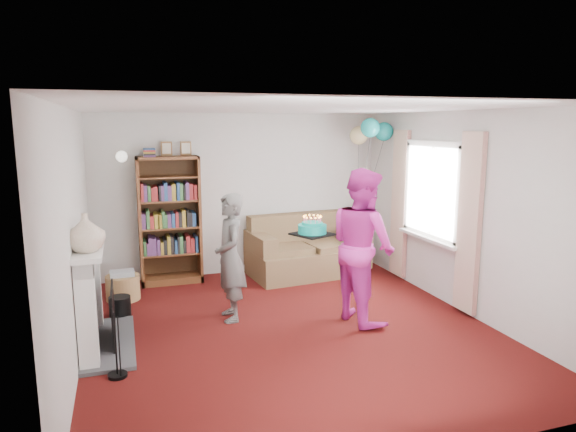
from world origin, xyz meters
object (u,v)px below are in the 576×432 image
object	(u,v)px
sofa	(306,252)
birthday_cake	(312,229)
bookcase	(169,221)
person_striped	(230,257)
person_magenta	(362,245)

from	to	relation	value
sofa	birthday_cake	bearing A→B (deg)	-113.96
bookcase	sofa	world-z (taller)	bookcase
sofa	person_striped	xyz separation A→B (m)	(-1.52, -1.54, 0.42)
person_striped	person_magenta	xyz separation A→B (m)	(1.49, -0.50, 0.15)
sofa	person_magenta	distance (m)	2.11
person_striped	birthday_cake	xyz separation A→B (m)	(0.87, -0.46, 0.38)
bookcase	sofa	xyz separation A→B (m)	(2.06, -0.23, -0.58)
person_magenta	birthday_cake	distance (m)	0.66
person_striped	birthday_cake	size ratio (longest dim) A/B	3.90
sofa	birthday_cake	xyz separation A→B (m)	(-0.65, -2.00, 0.80)
person_striped	birthday_cake	bearing A→B (deg)	62.66
person_striped	bookcase	bearing A→B (deg)	-162.50
person_magenta	birthday_cake	xyz separation A→B (m)	(-0.62, 0.04, 0.23)
bookcase	birthday_cake	distance (m)	2.65
bookcase	person_magenta	world-z (taller)	bookcase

